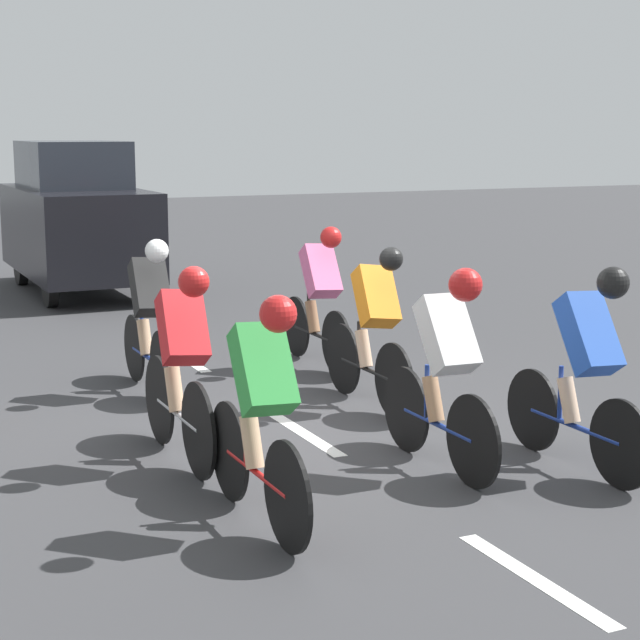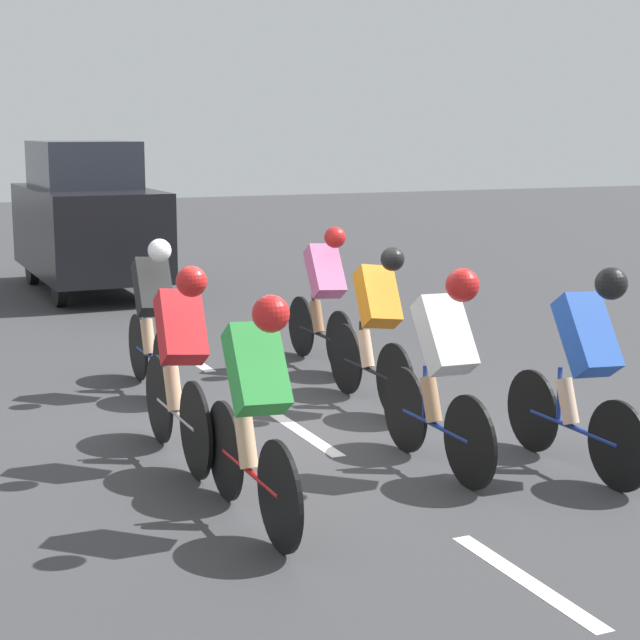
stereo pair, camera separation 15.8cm
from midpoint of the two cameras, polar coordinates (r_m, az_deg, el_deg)
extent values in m
plane|color=#38383A|center=(9.07, -0.76, -5.82)|extent=(60.00, 60.00, 0.00)
cube|color=white|center=(6.29, 11.64, -13.42)|extent=(0.12, 1.40, 0.01)
cube|color=white|center=(8.93, -0.35, -6.06)|extent=(0.12, 1.40, 0.01)
cube|color=white|center=(11.84, -6.51, -2.06)|extent=(0.12, 1.40, 0.01)
cylinder|color=black|center=(10.18, 1.83, -2.09)|extent=(0.03, 0.67, 0.67)
cylinder|color=black|center=(9.30, 4.51, -3.29)|extent=(0.03, 0.67, 0.67)
cylinder|color=black|center=(9.74, 3.11, -2.67)|extent=(0.04, 1.01, 0.04)
cylinder|color=black|center=(9.85, 2.66, -1.27)|extent=(0.04, 0.04, 0.42)
cylinder|color=#1999D8|center=(9.76, 2.98, -2.03)|extent=(0.07, 0.07, 0.16)
cylinder|color=beige|center=(9.76, 2.92, -1.55)|extent=(0.12, 0.23, 0.36)
cube|color=orange|center=(9.53, 3.57, 1.25)|extent=(0.38, 0.47, 0.58)
sphere|color=black|center=(9.30, 4.37, 3.26)|extent=(0.21, 0.21, 0.21)
cylinder|color=black|center=(11.86, -0.63, -0.34)|extent=(0.03, 0.67, 0.67)
cylinder|color=black|center=(10.93, 1.51, -1.25)|extent=(0.03, 0.67, 0.67)
cylinder|color=black|center=(11.39, 0.39, -0.78)|extent=(0.04, 1.04, 0.04)
cylinder|color=black|center=(11.52, 0.03, 0.40)|extent=(0.04, 0.04, 0.42)
cylinder|color=white|center=(11.42, 0.29, -0.24)|extent=(0.07, 0.07, 0.16)
cylinder|color=#9E704C|center=(11.43, 0.24, 0.18)|extent=(0.12, 0.23, 0.36)
cube|color=pink|center=(11.19, 0.67, 2.63)|extent=(0.35, 0.48, 0.58)
sphere|color=red|center=(10.96, 1.22, 4.43)|extent=(0.22, 0.22, 0.22)
cylinder|color=black|center=(8.56, 11.78, -4.76)|extent=(0.03, 0.65, 0.65)
cylinder|color=black|center=(7.78, 16.20, -6.47)|extent=(0.03, 0.65, 0.65)
cylinder|color=navy|center=(8.17, 13.88, -5.58)|extent=(0.04, 1.03, 0.04)
cylinder|color=navy|center=(8.25, 13.18, -3.88)|extent=(0.04, 0.04, 0.42)
cylinder|color=white|center=(8.18, 13.70, -4.82)|extent=(0.07, 0.07, 0.16)
cylinder|color=beige|center=(8.18, 13.60, -4.24)|extent=(0.12, 0.23, 0.36)
cube|color=blue|center=(7.94, 14.62, -0.75)|extent=(0.35, 0.50, 0.61)
sphere|color=black|center=(7.71, 15.84, 1.88)|extent=(0.23, 0.23, 0.23)
cylinder|color=black|center=(8.69, -8.06, -4.20)|extent=(0.03, 0.72, 0.72)
cylinder|color=black|center=(7.77, -6.07, -5.87)|extent=(0.03, 0.72, 0.72)
cylinder|color=#B7B7BC|center=(8.23, -7.12, -4.99)|extent=(0.04, 0.99, 0.04)
cylinder|color=#B7B7BC|center=(8.34, -7.49, -3.31)|extent=(0.04, 0.04, 0.42)
cylinder|color=green|center=(8.25, -7.24, -4.23)|extent=(0.07, 0.07, 0.16)
cylinder|color=#DBAD84|center=(8.25, -7.30, -3.66)|extent=(0.12, 0.23, 0.36)
cube|color=red|center=(7.99, -6.87, -0.38)|extent=(0.37, 0.47, 0.58)
sphere|color=red|center=(7.73, -6.29, 2.06)|extent=(0.23, 0.23, 0.23)
cylinder|color=black|center=(8.40, 5.09, -4.79)|extent=(0.03, 0.67, 0.67)
cylinder|color=black|center=(7.61, 8.58, -6.47)|extent=(0.03, 0.67, 0.67)
cylinder|color=navy|center=(8.00, 6.75, -5.59)|extent=(0.04, 0.96, 0.04)
cylinder|color=navy|center=(8.08, 6.18, -3.87)|extent=(0.04, 0.04, 0.42)
cylinder|color=#1999D8|center=(8.01, 6.58, -4.82)|extent=(0.07, 0.07, 0.16)
cylinder|color=tan|center=(8.01, 6.51, -4.23)|extent=(0.12, 0.23, 0.36)
cube|color=white|center=(7.75, 7.25, -0.77)|extent=(0.33, 0.49, 0.58)
sphere|color=red|center=(7.51, 8.21, 1.85)|extent=(0.24, 0.24, 0.24)
cylinder|color=black|center=(10.87, -9.26, -1.44)|extent=(0.03, 0.67, 0.67)
cylinder|color=black|center=(9.96, -7.88, -2.46)|extent=(0.03, 0.67, 0.67)
cylinder|color=navy|center=(10.41, -8.60, -1.93)|extent=(0.04, 0.95, 0.04)
cylinder|color=navy|center=(10.53, -8.87, -0.64)|extent=(0.04, 0.04, 0.42)
cylinder|color=green|center=(10.44, -8.69, -1.34)|extent=(0.07, 0.07, 0.16)
cylinder|color=#DBAD84|center=(10.45, -8.73, -0.89)|extent=(0.12, 0.23, 0.36)
cube|color=black|center=(10.20, -8.47, 1.76)|extent=(0.35, 0.47, 0.57)
sphere|color=white|center=(9.95, -8.10, 3.69)|extent=(0.22, 0.22, 0.22)
cylinder|color=black|center=(7.33, -4.47, -6.96)|extent=(0.03, 0.68, 0.68)
cylinder|color=black|center=(6.44, -1.46, -9.39)|extent=(0.03, 0.68, 0.68)
cylinder|color=red|center=(6.88, -3.07, -8.10)|extent=(0.04, 1.01, 0.04)
cylinder|color=red|center=(6.98, -3.60, -6.04)|extent=(0.04, 0.04, 0.42)
cylinder|color=white|center=(6.90, -3.22, -7.19)|extent=(0.07, 0.07, 0.16)
cylinder|color=#DBAD84|center=(6.90, -3.30, -6.50)|extent=(0.12, 0.23, 0.36)
cube|color=green|center=(6.61, -2.72, -2.60)|extent=(0.34, 0.48, 0.58)
sphere|color=red|center=(6.34, -1.93, 0.34)|extent=(0.23, 0.23, 0.23)
cylinder|color=black|center=(15.90, -8.63, 2.18)|extent=(0.14, 0.64, 0.64)
cylinder|color=black|center=(15.61, -13.45, 1.87)|extent=(0.14, 0.64, 0.64)
cylinder|color=black|center=(18.25, -10.65, 3.14)|extent=(0.14, 0.64, 0.64)
cylinder|color=black|center=(18.00, -14.87, 2.88)|extent=(0.14, 0.64, 0.64)
cube|color=black|center=(16.85, -12.02, 4.72)|extent=(1.70, 3.94, 1.28)
cube|color=#2D333D|center=(16.99, -12.29, 8.12)|extent=(1.39, 2.17, 0.71)
camera|label=1|loc=(0.08, -89.48, 0.09)|focal=60.00mm
camera|label=2|loc=(0.08, 90.52, -0.09)|focal=60.00mm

